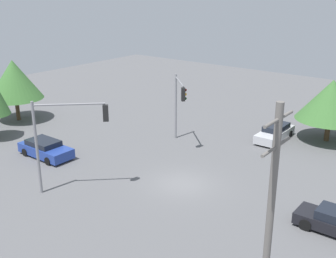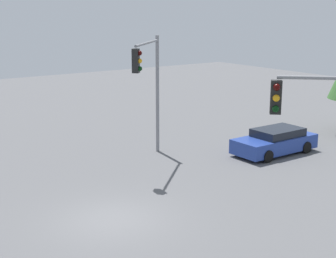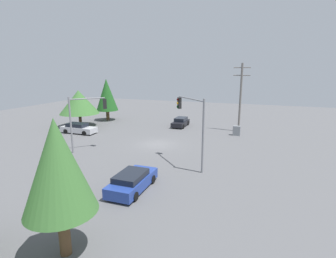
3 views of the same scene
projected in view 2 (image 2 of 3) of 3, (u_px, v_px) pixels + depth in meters
ground_plane at (113, 219)px, 18.77m from camera, size 80.00×80.00×0.00m
sedan_blue at (275, 141)px, 27.14m from camera, size 2.06×4.67×1.33m
traffic_signal_main at (150, 77)px, 24.98m from camera, size 3.35×3.51×6.16m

